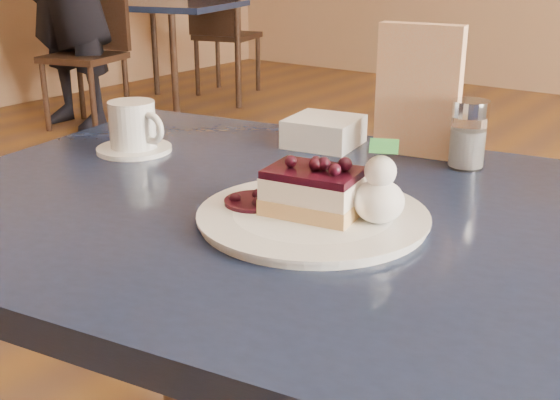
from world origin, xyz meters
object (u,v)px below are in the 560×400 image
Objects in this scene: main_table at (327,262)px; dessert_plate at (313,218)px; coffee_set at (134,130)px; bg_table_far_left at (166,99)px; cheesecake_slice at (313,192)px.

main_table is 0.10m from dessert_plate.
coffee_set is 3.72m from bg_table_far_left.
coffee_set reaches higher than main_table.
coffee_set is at bearing 158.84° from cheesecake_slice.
main_table is 9.94× the size of cheesecake_slice.
main_table is at bearing 90.00° from cheesecake_slice.
coffee_set is (-0.42, 0.09, -0.00)m from cheesecake_slice.
main_table is at bearing 99.20° from dessert_plate.
dessert_plate is (0.01, -0.05, 0.08)m from main_table.
dessert_plate reaches higher than main_table.
bg_table_far_left is at bearing 134.83° from coffee_set.
main_table is 9.43× the size of coffee_set.
bg_table_far_left is at bearing 129.43° from main_table.
main_table is 0.43m from coffee_set.
bg_table_far_left is (-3.00, 2.68, -0.70)m from cheesecake_slice.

